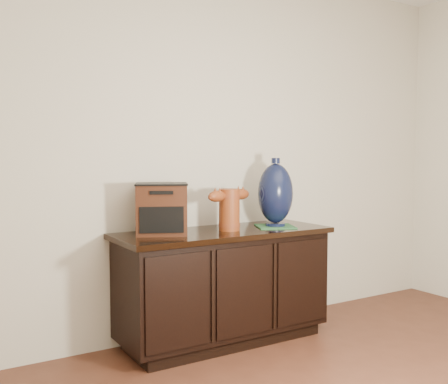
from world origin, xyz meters
TOP-DOWN VIEW (x-y plane):
  - sideboard at (0.00, 2.23)m, footprint 1.46×0.56m
  - terracotta_vessel at (0.03, 2.20)m, footprint 0.39×0.18m
  - tv_radio at (-0.42, 2.28)m, footprint 0.40×0.37m
  - green_mat at (0.39, 2.18)m, footprint 0.33×0.33m
  - lamp_base at (0.39, 2.18)m, footprint 0.32×0.32m
  - spray_can at (-0.29, 2.35)m, footprint 0.06×0.06m

SIDE VIEW (x-z plane):
  - sideboard at x=0.00m, z-range 0.01..0.76m
  - green_mat at x=0.39m, z-range 0.76..0.76m
  - spray_can at x=-0.29m, z-range 0.75..0.94m
  - terracotta_vessel at x=0.03m, z-range 0.77..1.05m
  - tv_radio at x=-0.42m, z-range 0.75..1.08m
  - lamp_base at x=0.39m, z-range 0.75..1.22m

